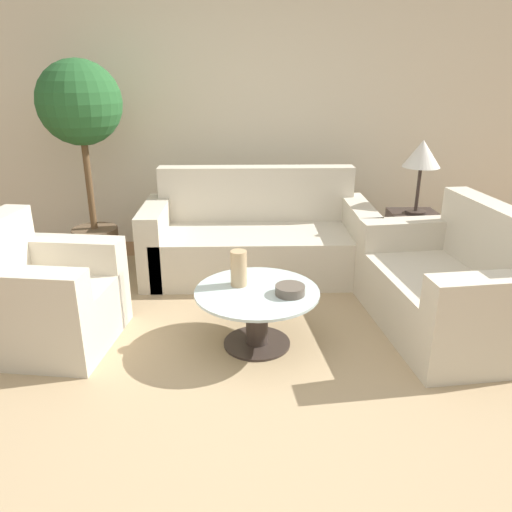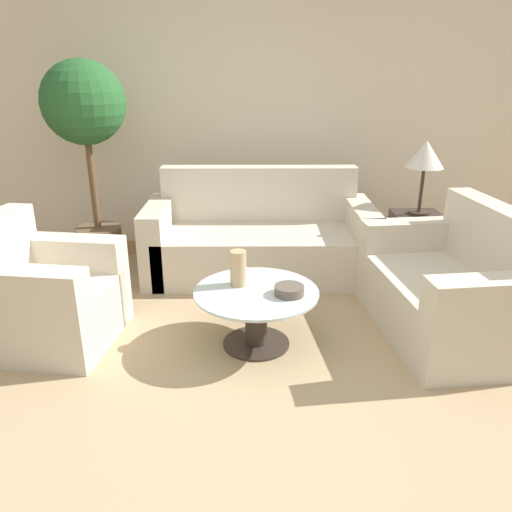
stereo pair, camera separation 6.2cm
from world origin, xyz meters
TOP-DOWN VIEW (x-y plane):
  - ground_plane at (0.00, 0.00)m, footprint 14.00×14.00m
  - wall_back at (0.00, 2.96)m, footprint 10.00×0.06m
  - rug at (0.15, 0.74)m, footprint 3.75×3.48m
  - sofa_main at (0.18, 2.07)m, footprint 1.99×0.86m
  - armchair at (-1.28, 0.82)m, footprint 0.90×0.90m
  - loveseat at (1.53, 0.94)m, footprint 0.97×1.43m
  - coffee_table at (0.15, 0.74)m, footprint 0.82×0.82m
  - side_table at (1.58, 1.98)m, footprint 0.41×0.41m
  - table_lamp at (1.58, 1.98)m, footprint 0.32×0.32m
  - potted_plant at (-1.32, 2.25)m, footprint 0.72×0.72m
  - vase at (0.03, 0.84)m, footprint 0.11×0.11m
  - bowl at (0.36, 0.68)m, footprint 0.19×0.19m

SIDE VIEW (x-z plane):
  - ground_plane at x=0.00m, z-range 0.00..0.00m
  - rug at x=0.15m, z-range 0.00..0.01m
  - coffee_table at x=0.15m, z-range 0.06..0.46m
  - side_table at x=1.58m, z-range 0.00..0.57m
  - sofa_main at x=0.18m, z-range -0.16..0.76m
  - loveseat at x=1.53m, z-range -0.15..0.75m
  - armchair at x=-1.28m, z-range -0.14..0.74m
  - bowl at x=0.36m, z-range 0.40..0.46m
  - vase at x=0.03m, z-range 0.40..0.64m
  - table_lamp at x=1.58m, z-range 0.75..1.38m
  - potted_plant at x=-1.32m, z-range 0.37..2.21m
  - wall_back at x=0.00m, z-range 0.00..2.60m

